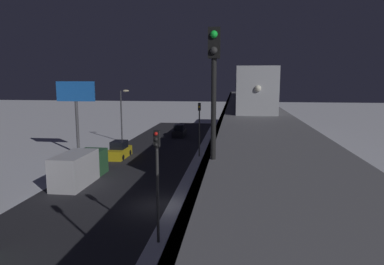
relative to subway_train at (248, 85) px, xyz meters
name	(u,v)px	position (x,y,z in m)	size (l,w,h in m)	color
ground_plane	(158,205)	(6.95, 18.56, -8.43)	(240.00, 240.00, 0.00)	white
avenue_asphalt	(95,202)	(11.78, 18.56, -8.42)	(11.00, 95.85, 0.01)	#28282D
elevated_railway	(255,129)	(0.09, 18.56, -2.67)	(5.00, 95.85, 6.65)	slate
subway_train	(248,85)	(0.00, 0.00, 0.00)	(2.94, 36.87, 3.40)	#B7BABF
rail_signal	(214,71)	(2.15, 31.61, 0.95)	(0.36, 0.41, 4.00)	black
sedan_yellow	(119,151)	(14.98, 3.77, -7.64)	(1.91, 4.36, 1.97)	gold
sedan_black	(179,132)	(10.38, -12.15, -7.63)	(1.80, 4.03, 1.97)	black
box_truck	(80,167)	(15.18, 13.71, -7.08)	(2.40, 7.40, 2.80)	#2D6038
traffic_light_near	(157,170)	(5.68, 24.19, -4.23)	(0.32, 0.44, 6.40)	#2D2D2D
traffic_light_mid	(199,122)	(5.68, 1.94, -4.23)	(0.32, 0.44, 6.40)	#2D2D2D
commercial_billboard	(76,99)	(20.74, 2.30, -1.60)	(4.80, 0.36, 8.90)	#4C4C51
street_lamp_far	(123,109)	(17.85, -6.44, -3.61)	(1.35, 0.44, 7.65)	#38383D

